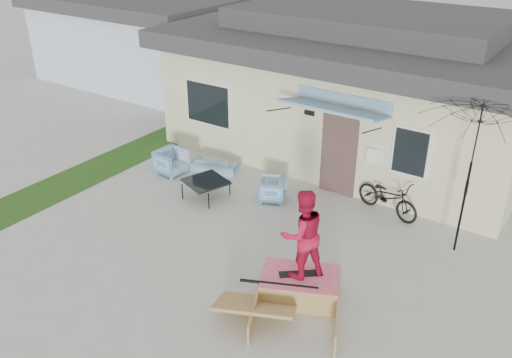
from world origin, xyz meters
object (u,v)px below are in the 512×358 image
Objects in this scene: patio_umbrella at (468,178)px; armchair_right at (272,188)px; bicycle at (388,193)px; coffee_table at (206,189)px; skate_ramp at (300,286)px; loveseat at (215,162)px; armchair_left at (171,160)px; skater at (303,233)px; skateboard at (301,273)px.

armchair_right is at bearing -175.13° from patio_umbrella.
coffee_table is at bearing 129.57° from bicycle.
skate_ramp is (-0.14, -3.90, -0.31)m from bicycle.
loveseat is 1.20m from armchair_left.
skater is at bearing 90.00° from skate_ramp.
armchair_right reaches higher than skateboard.
patio_umbrella is at bearing 11.52° from coffee_table.
skateboard is at bearing -111.17° from armchair_left.
skater is at bearing -167.02° from bicycle.
coffee_table is (0.78, -1.33, -0.02)m from loveseat.
skate_ramp is 1.17m from skater.
bicycle is (2.65, 1.02, 0.22)m from armchair_right.
skateboard is (2.49, -2.84, 0.18)m from armchair_right.
armchair_right reaches higher than coffee_table.
armchair_left reaches higher than coffee_table.
skater reaches higher than bicycle.
bicycle is at bearing 170.49° from loveseat.
skater reaches higher than skate_ramp.
armchair_right is at bearing 29.62° from coffee_table.
skate_ramp is at bearing 58.68° from skater.
skateboard is at bearing -27.01° from coffee_table.
loveseat is 1.54m from coffee_table.
armchair_right reaches higher than loveseat.
coffee_table is 4.47m from skate_ramp.
coffee_table is 6.25m from patio_umbrella.
armchair_right is 3.93m from skater.
armchair_left is 7.77m from patio_umbrella.
skateboard is at bearing 180.00° from skater.
bicycle is at bearing -74.08° from armchair_left.
loveseat is at bearing 105.31° from skateboard.
armchair_left is 6.22m from skate_ramp.
patio_umbrella is (4.48, 0.38, 1.42)m from armchair_right.
skateboard is at bearing 16.26° from armchair_right.
armchair_left is 0.93× the size of skateboard.
loveseat is 6.89m from patio_umbrella.
skater is (4.73, -3.34, 1.15)m from loveseat.
patio_umbrella reaches higher than skateboard.
coffee_table is 0.50× the size of skate_ramp.
armchair_left reaches higher than skateboard.
bicycle is at bearing 86.04° from armchair_right.
loveseat is at bearing -91.06° from skater.
skater reaches higher than armchair_left.
armchair_left is 6.19m from skateboard.
coffee_table is 0.55× the size of skater.
bicycle is 3.96m from skater.
skater is (3.95, -2.01, 1.17)m from coffee_table.
patio_umbrella is at bearing 18.80° from skateboard.
patio_umbrella reaches higher than skate_ramp.
patio_umbrella is (1.83, -0.64, 1.20)m from bicycle.
skater is at bearing 0.00° from skateboard.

